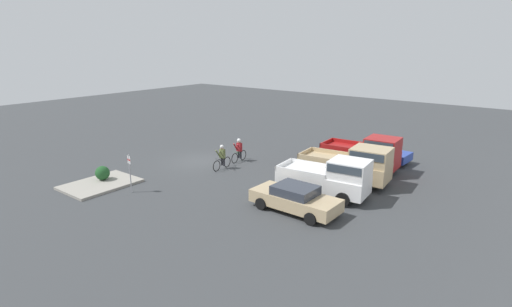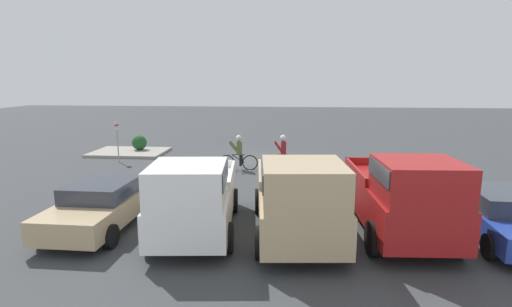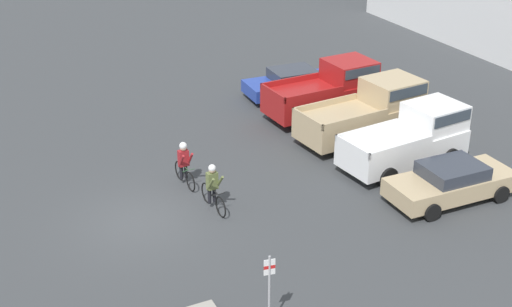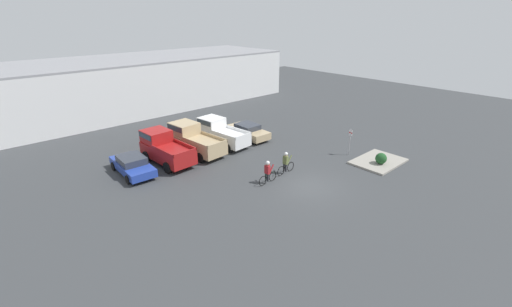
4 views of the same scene
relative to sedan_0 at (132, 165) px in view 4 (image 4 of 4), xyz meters
The scene contains 12 objects.
ground_plane 12.75m from the sedan_0, 51.48° to the right, with size 80.00×80.00×0.00m, color #383A3D.
warehouse_building 19.92m from the sedan_0, 66.38° to the left, with size 39.40×12.19×5.94m.
sedan_0 is the anchor object (origin of this frame).
pickup_truck_0 2.85m from the sedan_0, ahead, with size 2.48×5.01×2.37m.
pickup_truck_1 5.61m from the sedan_0, ahead, with size 2.66×5.49×2.33m.
pickup_truck_2 8.39m from the sedan_0, ahead, with size 2.56×5.13×2.23m.
sedan_1 11.20m from the sedan_0, ahead, with size 2.06×4.57×1.35m.
cyclist_0 11.15m from the sedan_0, 42.29° to the right, with size 1.85×0.47×1.69m.
cyclist_1 9.91m from the sedan_0, 51.45° to the right, with size 1.73×0.47×1.69m.
fire_lane_sign 17.01m from the sedan_0, 30.43° to the right, with size 0.07×0.30×2.25m.
curb_island 18.72m from the sedan_0, 36.21° to the right, with size 4.11×3.00×0.15m, color gray.
shrub 18.60m from the sedan_0, 38.04° to the right, with size 0.86×0.86×0.86m.
Camera 4 is at (-16.50, -12.81, 10.87)m, focal length 24.00 mm.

